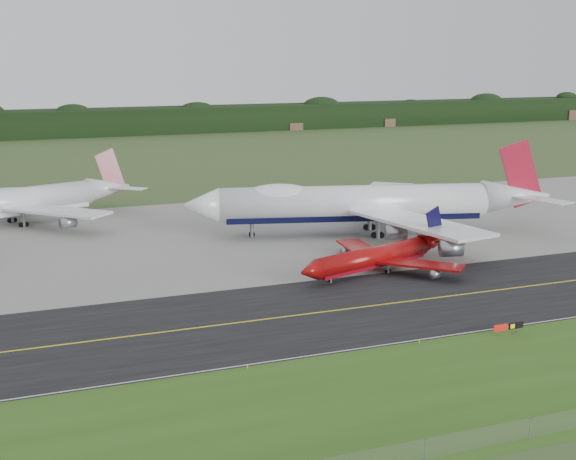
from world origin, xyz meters
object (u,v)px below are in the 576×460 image
(jet_ba_747, at_px, (366,203))
(jet_star_tail, at_px, (15,202))
(jet_red_737, at_px, (380,256))
(taxiway_sign, at_px, (508,327))

(jet_ba_747, relative_size, jet_star_tail, 1.38)
(jet_ba_747, height_order, jet_red_737, jet_ba_747)
(jet_red_737, xyz_separation_m, jet_star_tail, (-57.55, 64.02, 2.40))
(jet_star_tail, bearing_deg, jet_ba_747, -28.35)
(jet_red_737, bearing_deg, taxiway_sign, -88.40)
(jet_star_tail, height_order, taxiway_sign, jet_star_tail)
(taxiway_sign, bearing_deg, jet_ba_747, 81.01)
(jet_ba_747, distance_m, taxiway_sign, 63.74)
(jet_ba_747, bearing_deg, taxiway_sign, -98.99)
(jet_ba_747, height_order, jet_star_tail, jet_ba_747)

